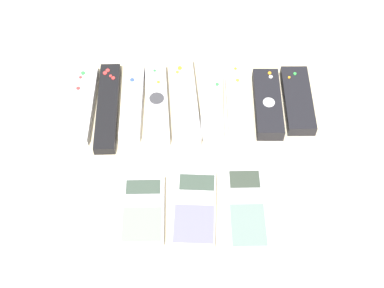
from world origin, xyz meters
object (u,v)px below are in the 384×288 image
at_px(remote_6, 238,103).
at_px(calculator_1, 196,208).
at_px(remote_8, 298,100).
at_px(remote_7, 268,104).
at_px(calculator_2, 247,207).
at_px(remote_1, 108,107).
at_px(remote_4, 184,101).
at_px(calculator_0, 143,210).
at_px(remote_0, 82,105).
at_px(remote_2, 132,102).
at_px(remote_3, 157,104).
at_px(remote_5, 212,105).

relative_size(remote_6, calculator_1, 1.41).
bearing_deg(remote_8, remote_6, -178.25).
bearing_deg(remote_7, calculator_2, -103.28).
distance_m(remote_1, calculator_1, 0.29).
relative_size(remote_4, remote_8, 1.28).
bearing_deg(calculator_1, calculator_0, -175.41).
distance_m(remote_0, remote_6, 0.32).
xyz_separation_m(remote_2, remote_3, (0.05, -0.01, 0.00)).
relative_size(remote_3, calculator_2, 1.20).
bearing_deg(remote_8, calculator_2, -116.26).
xyz_separation_m(remote_0, calculator_0, (0.13, -0.24, -0.00)).
height_order(remote_2, remote_3, remote_3).
bearing_deg(remote_5, remote_3, -179.93).
xyz_separation_m(calculator_0, calculator_1, (0.09, 0.00, 0.00)).
bearing_deg(calculator_1, remote_2, 120.56).
height_order(remote_3, remote_7, remote_7).
bearing_deg(calculator_1, remote_1, 130.24).
height_order(remote_3, remote_4, remote_4).
relative_size(remote_0, remote_1, 0.87).
height_order(remote_3, calculator_0, remote_3).
bearing_deg(remote_3, remote_2, 170.24).
distance_m(remote_0, calculator_2, 0.39).
xyz_separation_m(remote_3, remote_5, (0.11, -0.00, -0.00)).
bearing_deg(calculator_1, remote_5, 84.16).
xyz_separation_m(remote_1, remote_6, (0.26, 0.01, -0.00)).
bearing_deg(remote_1, remote_6, 1.12).
bearing_deg(remote_4, remote_3, -179.89).
height_order(remote_2, remote_6, remote_2).
bearing_deg(remote_3, remote_8, -2.18).
distance_m(remote_8, calculator_1, 0.32).
bearing_deg(remote_7, calculator_0, -135.27).
xyz_separation_m(remote_7, remote_8, (0.06, 0.01, -0.00)).
xyz_separation_m(remote_7, calculator_2, (-0.06, -0.23, -0.01)).
distance_m(remote_1, remote_6, 0.26).
bearing_deg(remote_3, calculator_2, -58.13).
xyz_separation_m(remote_6, calculator_0, (-0.19, -0.24, -0.00)).
height_order(remote_1, calculator_1, remote_1).
distance_m(remote_0, remote_1, 0.05).
xyz_separation_m(remote_0, remote_6, (0.32, 0.00, -0.00)).
distance_m(remote_3, calculator_1, 0.25).
bearing_deg(remote_1, calculator_0, -71.83).
distance_m(remote_3, remote_8, 0.28).
xyz_separation_m(remote_5, remote_7, (0.11, -0.00, 0.00)).
relative_size(remote_0, remote_2, 1.02).
height_order(calculator_1, calculator_2, calculator_1).
relative_size(remote_1, remote_6, 1.03).
bearing_deg(remote_8, calculator_0, -141.06).
height_order(remote_0, remote_4, remote_4).
xyz_separation_m(remote_0, remote_7, (0.37, -0.01, 0.00)).
distance_m(remote_4, remote_8, 0.23).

